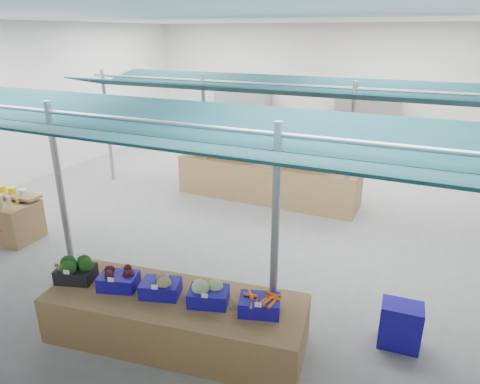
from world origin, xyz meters
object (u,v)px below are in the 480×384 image
(fruit_counter, at_px, (267,180))
(vendor_right, at_px, (304,156))
(vendor_left, at_px, (241,149))
(veg_counter, at_px, (176,318))
(crate_stack, at_px, (400,325))

(fruit_counter, bearing_deg, vendor_right, 61.68)
(fruit_counter, xyz_separation_m, vendor_left, (-1.20, 1.10, 0.41))
(vendor_left, relative_size, vendor_right, 1.00)
(vendor_left, bearing_deg, vendor_right, -179.71)
(fruit_counter, bearing_deg, vendor_left, 137.78)
(veg_counter, xyz_separation_m, fruit_counter, (-0.80, 5.38, 0.14))
(fruit_counter, distance_m, crate_stack, 5.53)
(veg_counter, height_order, vendor_left, vendor_left)
(fruit_counter, xyz_separation_m, crate_stack, (3.54, -4.25, -0.17))
(fruit_counter, distance_m, vendor_right, 1.32)
(veg_counter, relative_size, vendor_right, 1.93)
(crate_stack, bearing_deg, vendor_right, 118.83)
(veg_counter, distance_m, fruit_counter, 5.44)
(vendor_left, distance_m, vendor_right, 1.80)
(crate_stack, relative_size, vendor_right, 0.35)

